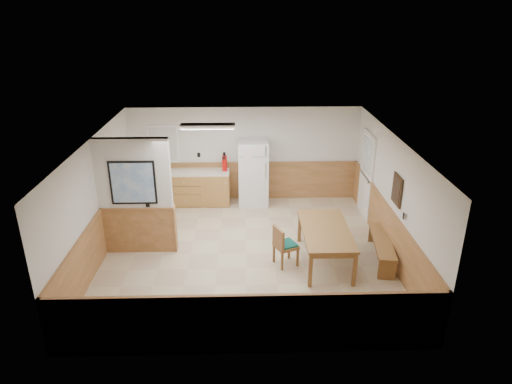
{
  "coord_description": "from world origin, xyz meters",
  "views": [
    {
      "loc": [
        -0.02,
        -8.46,
        4.92
      ],
      "look_at": [
        0.23,
        0.4,
        1.25
      ],
      "focal_mm": 32.0,
      "sensor_mm": 36.0,
      "label": 1
    }
  ],
  "objects_px": {
    "refrigerator": "(253,173)",
    "soap_bottle": "(165,168)",
    "dining_table": "(326,233)",
    "dining_bench": "(382,244)",
    "dining_chair": "(282,243)",
    "fire_extinguisher": "(224,163)"
  },
  "relations": [
    {
      "from": "dining_bench",
      "to": "dining_chair",
      "type": "xyz_separation_m",
      "value": [
        -2.07,
        -0.17,
        0.15
      ]
    },
    {
      "from": "dining_bench",
      "to": "soap_bottle",
      "type": "relative_size",
      "value": 7.2
    },
    {
      "from": "dining_table",
      "to": "dining_chair",
      "type": "xyz_separation_m",
      "value": [
        -0.88,
        -0.11,
        -0.16
      ]
    },
    {
      "from": "fire_extinguisher",
      "to": "soap_bottle",
      "type": "distance_m",
      "value": 1.54
    },
    {
      "from": "dining_bench",
      "to": "soap_bottle",
      "type": "height_order",
      "value": "soap_bottle"
    },
    {
      "from": "fire_extinguisher",
      "to": "refrigerator",
      "type": "bearing_deg",
      "value": -14.47
    },
    {
      "from": "soap_bottle",
      "to": "dining_table",
      "type": "bearing_deg",
      "value": -39.65
    },
    {
      "from": "refrigerator",
      "to": "dining_table",
      "type": "relative_size",
      "value": 0.91
    },
    {
      "from": "refrigerator",
      "to": "dining_table",
      "type": "height_order",
      "value": "refrigerator"
    },
    {
      "from": "dining_chair",
      "to": "fire_extinguisher",
      "type": "distance_m",
      "value": 3.47
    },
    {
      "from": "dining_table",
      "to": "dining_bench",
      "type": "distance_m",
      "value": 1.24
    },
    {
      "from": "dining_bench",
      "to": "fire_extinguisher",
      "type": "bearing_deg",
      "value": 145.62
    },
    {
      "from": "dining_table",
      "to": "dining_bench",
      "type": "bearing_deg",
      "value": 3.22
    },
    {
      "from": "dining_table",
      "to": "dining_chair",
      "type": "height_order",
      "value": "dining_chair"
    },
    {
      "from": "dining_chair",
      "to": "fire_extinguisher",
      "type": "height_order",
      "value": "fire_extinguisher"
    },
    {
      "from": "refrigerator",
      "to": "dining_bench",
      "type": "distance_m",
      "value": 3.95
    },
    {
      "from": "refrigerator",
      "to": "soap_bottle",
      "type": "height_order",
      "value": "refrigerator"
    },
    {
      "from": "dining_chair",
      "to": "refrigerator",
      "type": "bearing_deg",
      "value": 75.45
    },
    {
      "from": "refrigerator",
      "to": "dining_chair",
      "type": "xyz_separation_m",
      "value": [
        0.51,
        -3.11,
        -0.37
      ]
    },
    {
      "from": "dining_bench",
      "to": "dining_chair",
      "type": "height_order",
      "value": "dining_chair"
    },
    {
      "from": "dining_table",
      "to": "soap_bottle",
      "type": "relative_size",
      "value": 8.27
    },
    {
      "from": "refrigerator",
      "to": "dining_bench",
      "type": "relative_size",
      "value": 1.05
    }
  ]
}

